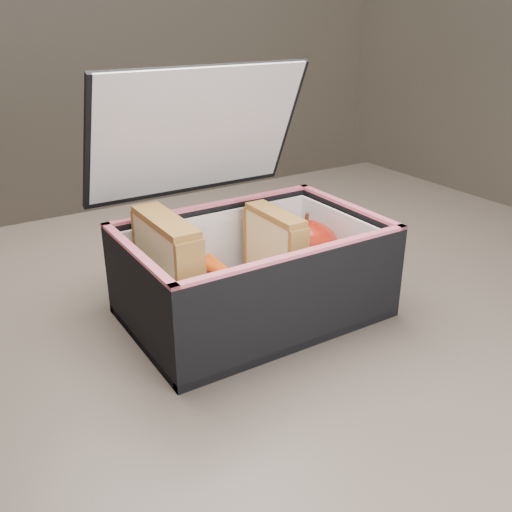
# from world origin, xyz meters

# --- Properties ---
(kitchen_table) EXTENTS (1.20, 0.80, 0.75)m
(kitchen_table) POSITION_xyz_m (0.00, 0.00, 0.66)
(kitchen_table) COLOR brown
(kitchen_table) RESTS_ON ground
(lunch_bag) EXTENTS (0.27, 0.25, 0.26)m
(lunch_bag) POSITION_xyz_m (0.02, -0.04, 0.81)
(lunch_bag) COLOR black
(lunch_bag) RESTS_ON kitchen_table
(plastic_tub) EXTENTS (0.18, 0.13, 0.07)m
(plastic_tub) POSITION_xyz_m (-0.01, -0.04, 0.80)
(plastic_tub) COLOR white
(plastic_tub) RESTS_ON lunch_bag
(sandwich_left) EXTENTS (0.03, 0.10, 0.12)m
(sandwich_left) POSITION_xyz_m (-0.07, -0.04, 0.82)
(sandwich_left) COLOR beige
(sandwich_left) RESTS_ON plastic_tub
(sandwich_right) EXTENTS (0.02, 0.09, 0.10)m
(sandwich_right) POSITION_xyz_m (0.06, -0.04, 0.81)
(sandwich_right) COLOR beige
(sandwich_right) RESTS_ON plastic_tub
(carrot_sticks) EXTENTS (0.05, 0.15, 0.03)m
(carrot_sticks) POSITION_xyz_m (-0.01, -0.03, 0.78)
(carrot_sticks) COLOR #FF4807
(carrot_sticks) RESTS_ON plastic_tub
(paper_napkin) EXTENTS (0.09, 0.09, 0.01)m
(paper_napkin) POSITION_xyz_m (0.10, -0.04, 0.77)
(paper_napkin) COLOR white
(paper_napkin) RESTS_ON lunch_bag
(red_apple) EXTENTS (0.10, 0.10, 0.09)m
(red_apple) POSITION_xyz_m (0.10, -0.04, 0.81)
(red_apple) COLOR maroon
(red_apple) RESTS_ON paper_napkin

